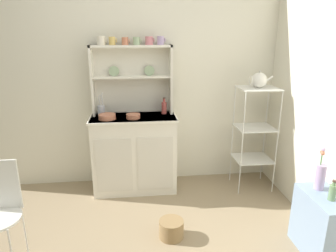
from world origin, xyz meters
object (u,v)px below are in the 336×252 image
Objects in this scene: side_shelf_blue at (322,225)px; jam_bottle at (164,107)px; bakers_rack at (255,125)px; oil_bottle at (333,192)px; hutch_cabinet at (135,152)px; bowl_mixing_large at (107,117)px; flower_vase at (320,175)px; cup_cream_0 at (101,41)px; porcelain_teapot at (259,80)px; utensil_jar at (101,110)px; hutch_shelf_unit at (132,75)px; floor_basket at (171,229)px.

jam_bottle is (-1.13, 1.35, 0.67)m from side_shelf_blue.
oil_bottle is at bearing -83.53° from bakers_rack.
bowl_mixing_large is at bearing -164.88° from hutch_cabinet.
flower_vase is at bearing -82.53° from bakers_rack.
porcelain_teapot is at bearing -7.65° from cup_cream_0.
utensil_jar reaches higher than flower_vase.
oil_bottle is (1.82, -1.38, -0.33)m from utensil_jar.
oil_bottle is (1.75, -1.23, -0.30)m from bowl_mixing_large.
jam_bottle reaches higher than flower_vase.
side_shelf_blue is 2.93× the size of bowl_mixing_large.
hutch_shelf_unit is 1.36m from porcelain_teapot.
bakers_rack is 2.24× the size of side_shelf_blue.
side_shelf_blue is at bearing -36.29° from utensil_jar.
jam_bottle is at bearing -3.19° from cup_cream_0.
cup_cream_0 is at bearing 176.81° from jam_bottle.
flower_vase is at bearing -10.35° from floor_basket.
floor_basket is at bearing -55.93° from bowl_mixing_large.
flower_vase is at bearing -31.37° from bowl_mixing_large.
bowl_mixing_large is 0.71× the size of porcelain_teapot.
bakers_rack is 5.37× the size of floor_basket.
hutch_shelf_unit is 2.20m from oil_bottle.
porcelain_teapot is at bearing 180.00° from bakers_rack.
bakers_rack is 1.23m from oil_bottle.
bakers_rack reaches higher than bowl_mixing_large.
hutch_shelf_unit reaches higher than flower_vase.
hutch_shelf_unit reaches higher than hutch_cabinet.
side_shelf_blue is 2.84× the size of jam_bottle.
utensil_jar reaches higher than floor_basket.
bakers_rack is at bearing 97.47° from flower_vase.
hutch_shelf_unit is 4.88× the size of bowl_mixing_large.
cup_cream_0 is at bearing 120.05° from floor_basket.
bakers_rack is at bearing -0.88° from bowl_mixing_large.
utensil_jar is (-0.69, -0.01, -0.01)m from jam_bottle.
bowl_mixing_large is 0.50× the size of flower_vase.
hutch_shelf_unit is at bearing 135.12° from oil_bottle.
utensil_jar is (-1.68, 0.18, 0.18)m from bakers_rack.
side_shelf_blue is (1.48, -1.42, -1.03)m from hutch_shelf_unit.
jam_bottle is 0.69m from utensil_jar.
flower_vase reaches higher than hutch_cabinet.
flower_vase is (-0.00, 0.12, 0.38)m from side_shelf_blue.
bakers_rack is 1.70m from utensil_jar.
flower_vase is at bearing -33.75° from utensil_jar.
bowl_mixing_large reaches higher than oil_bottle.
floor_basket is (0.30, -1.09, -1.21)m from hutch_shelf_unit.
porcelain_teapot reaches higher than jam_bottle.
flower_vase reaches higher than side_shelf_blue.
bakers_rack is at bearing 38.60° from floor_basket.
cup_cream_0 is at bearing 144.65° from flower_vase.
jam_bottle is at bearing 130.10° from side_shelf_blue.
hutch_cabinet is at bearing 175.82° from bakers_rack.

